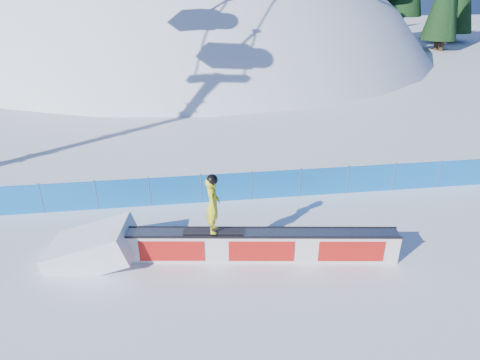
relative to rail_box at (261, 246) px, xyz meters
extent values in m
plane|color=white|center=(-0.67, -0.51, -0.51)|extent=(160.00, 160.00, 0.00)
sphere|color=white|center=(-0.67, 41.49, -18.51)|extent=(64.00, 64.00, 64.00)
cylinder|color=#302013|center=(23.28, 41.13, 3.31)|extent=(0.50, 0.50, 1.40)
cylinder|color=#302013|center=(23.78, 38.66, 2.54)|extent=(0.50, 0.50, 1.40)
cylinder|color=#302013|center=(27.22, 42.68, 0.09)|extent=(0.50, 0.50, 1.40)
cylinder|color=#302013|center=(28.21, 45.46, 0.09)|extent=(0.50, 0.50, 1.40)
cylinder|color=#302013|center=(31.72, 43.88, 0.09)|extent=(0.50, 0.50, 1.40)
cylinder|color=#302013|center=(31.53, 41.64, 0.09)|extent=(0.50, 0.50, 1.40)
cone|color=black|center=(31.53, 41.64, 4.10)|extent=(3.00, 3.00, 6.81)
cylinder|color=#302013|center=(32.66, 43.08, 0.09)|extent=(0.50, 0.50, 1.40)
cylinder|color=#302013|center=(35.45, 42.28, 0.09)|extent=(0.50, 0.50, 1.40)
cube|color=blue|center=(-0.67, 3.99, 0.09)|extent=(22.00, 0.03, 1.20)
cylinder|color=#414B76|center=(-7.67, 3.99, 0.14)|extent=(0.05, 0.05, 1.30)
cylinder|color=#414B76|center=(-5.67, 3.99, 0.14)|extent=(0.05, 0.05, 1.30)
cylinder|color=#414B76|center=(-3.67, 3.99, 0.14)|extent=(0.05, 0.05, 1.30)
cylinder|color=#414B76|center=(-1.67, 3.99, 0.14)|extent=(0.05, 0.05, 1.30)
cylinder|color=#414B76|center=(0.33, 3.99, 0.14)|extent=(0.05, 0.05, 1.30)
cylinder|color=#414B76|center=(2.33, 3.99, 0.14)|extent=(0.05, 0.05, 1.30)
cylinder|color=#414B76|center=(4.33, 3.99, 0.14)|extent=(0.05, 0.05, 1.30)
cylinder|color=#414B76|center=(6.33, 3.99, 0.14)|extent=(0.05, 0.05, 1.30)
cylinder|color=#414B76|center=(8.33, 3.99, 0.14)|extent=(0.05, 0.05, 1.30)
cube|color=silver|center=(0.00, 0.00, -0.02)|extent=(8.57, 1.71, 0.96)
cube|color=gray|center=(0.00, 0.00, 0.48)|extent=(8.49, 1.72, 0.04)
cube|color=black|center=(-0.04, -0.28, 0.49)|extent=(8.50, 1.21, 0.06)
cube|color=black|center=(0.04, 0.28, 0.49)|extent=(8.50, 1.21, 0.06)
cube|color=red|center=(-0.04, -0.28, -0.02)|extent=(8.07, 1.14, 0.72)
cube|color=red|center=(0.04, 0.28, -0.02)|extent=(8.07, 1.14, 0.72)
cube|color=black|center=(-1.47, 0.20, 0.54)|extent=(1.90, 0.59, 0.04)
imported|color=yellow|center=(-1.47, 0.20, 1.47)|extent=(0.51, 0.71, 1.81)
sphere|color=black|center=(-1.47, 0.20, 2.31)|extent=(0.34, 0.34, 0.34)
camera|label=1|loc=(-2.16, -11.02, 7.77)|focal=32.00mm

